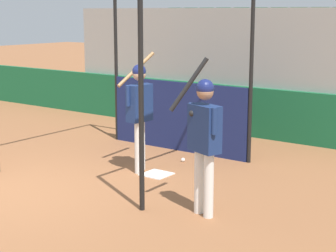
# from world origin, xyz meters

# --- Properties ---
(ground_plane) EXTENTS (60.00, 60.00, 0.00)m
(ground_plane) POSITION_xyz_m (0.00, 0.00, 0.00)
(ground_plane) COLOR #935B38
(outfield_wall) EXTENTS (24.00, 0.12, 1.06)m
(outfield_wall) POSITION_xyz_m (0.00, 5.52, 0.53)
(outfield_wall) COLOR #196038
(outfield_wall) RESTS_ON ground
(bleacher_section) EXTENTS (7.60, 3.20, 2.74)m
(bleacher_section) POSITION_xyz_m (-0.00, 7.18, 1.37)
(bleacher_section) COLOR #9E9E99
(bleacher_section) RESTS_ON ground
(batting_cage) EXTENTS (3.17, 3.10, 3.01)m
(batting_cage) POSITION_xyz_m (0.58, 3.02, 1.28)
(batting_cage) COLOR black
(batting_cage) RESTS_ON ground
(home_plate) EXTENTS (0.44, 0.44, 0.02)m
(home_plate) POSITION_xyz_m (1.28, 2.03, 0.01)
(home_plate) COLOR white
(home_plate) RESTS_ON ground
(player_batter) EXTENTS (0.54, 0.92, 1.96)m
(player_batter) POSITION_xyz_m (0.92, 2.04, 1.09)
(player_batter) COLOR white
(player_batter) RESTS_ON ground
(player_waiting) EXTENTS (0.80, 0.51, 2.06)m
(player_waiting) POSITION_xyz_m (2.90, 0.92, 1.10)
(player_waiting) COLOR white
(player_waiting) RESTS_ON ground
(baseball) EXTENTS (0.07, 0.07, 0.07)m
(baseball) POSITION_xyz_m (1.17, 2.95, 0.04)
(baseball) COLOR white
(baseball) RESTS_ON ground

